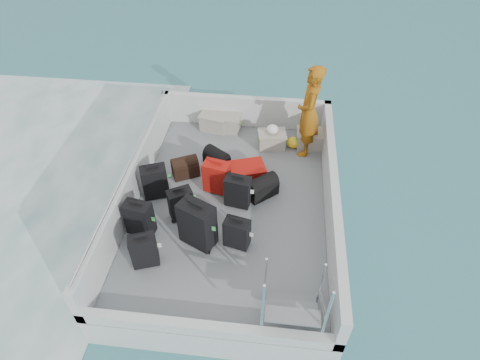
# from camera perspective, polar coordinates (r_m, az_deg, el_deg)

# --- Properties ---
(ground) EXTENTS (160.00, 160.00, 0.00)m
(ground) POSITION_cam_1_polar(r_m,az_deg,el_deg) (7.63, -1.26, -6.47)
(ground) COLOR #1C5C64
(ground) RESTS_ON ground
(ferry_hull) EXTENTS (3.60, 5.00, 0.60)m
(ferry_hull) POSITION_cam_1_polar(r_m,az_deg,el_deg) (7.41, -1.30, -4.97)
(ferry_hull) COLOR silver
(ferry_hull) RESTS_ON ground
(deck) EXTENTS (3.30, 4.70, 0.02)m
(deck) POSITION_cam_1_polar(r_m,az_deg,el_deg) (7.18, -1.34, -3.31)
(deck) COLOR gray
(deck) RESTS_ON ferry_hull
(deck_fittings) EXTENTS (3.60, 5.00, 0.90)m
(deck_fittings) POSITION_cam_1_polar(r_m,az_deg,el_deg) (6.66, 1.21, -3.26)
(deck_fittings) COLOR silver
(deck_fittings) RESTS_ON deck
(suitcase_0) EXTENTS (0.45, 0.34, 0.61)m
(suitcase_0) POSITION_cam_1_polar(r_m,az_deg,el_deg) (6.26, -13.48, -9.80)
(suitcase_0) COLOR black
(suitcase_0) RESTS_ON deck
(suitcase_1) EXTENTS (0.48, 0.33, 0.65)m
(suitcase_1) POSITION_cam_1_polar(r_m,az_deg,el_deg) (6.68, -14.11, -5.36)
(suitcase_1) COLOR black
(suitcase_1) RESTS_ON deck
(suitcase_2) EXTENTS (0.51, 0.41, 0.64)m
(suitcase_2) POSITION_cam_1_polar(r_m,az_deg,el_deg) (7.25, -12.00, -0.30)
(suitcase_2) COLOR black
(suitcase_2) RESTS_ON deck
(suitcase_3) EXTENTS (0.64, 0.53, 0.83)m
(suitcase_3) POSITION_cam_1_polar(r_m,az_deg,el_deg) (6.31, -6.09, -6.35)
(suitcase_3) COLOR black
(suitcase_3) RESTS_ON deck
(suitcase_4) EXTENTS (0.46, 0.41, 0.59)m
(suitcase_4) POSITION_cam_1_polar(r_m,az_deg,el_deg) (6.81, -8.40, -3.40)
(suitcase_4) COLOR black
(suitcase_4) RESTS_ON deck
(suitcase_5) EXTENTS (0.51, 0.37, 0.63)m
(suitcase_5) POSITION_cam_1_polar(r_m,az_deg,el_deg) (7.20, -3.33, 0.38)
(suitcase_5) COLOR #AD150D
(suitcase_5) RESTS_ON deck
(suitcase_6) EXTENTS (0.44, 0.32, 0.55)m
(suitcase_6) POSITION_cam_1_polar(r_m,az_deg,el_deg) (6.35, -0.44, -7.62)
(suitcase_6) COLOR black
(suitcase_6) RESTS_ON deck
(suitcase_7) EXTENTS (0.47, 0.32, 0.61)m
(suitcase_7) POSITION_cam_1_polar(r_m,az_deg,el_deg) (6.93, -0.33, -1.69)
(suitcase_7) COLOR black
(suitcase_7) RESTS_ON deck
(suitcase_8) EXTENTS (0.83, 0.67, 0.28)m
(suitcase_8) POSITION_cam_1_polar(r_m,az_deg,el_deg) (7.56, 0.82, 1.15)
(suitcase_8) COLOR #AD150D
(suitcase_8) RESTS_ON deck
(duffel_0) EXTENTS (0.57, 0.49, 0.32)m
(duffel_0) POSITION_cam_1_polar(r_m,az_deg,el_deg) (7.68, -7.79, 1.65)
(duffel_0) COLOR black
(duffel_0) RESTS_ON deck
(duffel_1) EXTENTS (0.56, 0.52, 0.32)m
(duffel_1) POSITION_cam_1_polar(r_m,az_deg,el_deg) (7.80, -3.33, 2.83)
(duffel_1) COLOR black
(duffel_1) RESTS_ON deck
(duffel_2) EXTENTS (0.61, 0.58, 0.32)m
(duffel_2) POSITION_cam_1_polar(r_m,az_deg,el_deg) (7.21, 3.19, -1.21)
(duffel_2) COLOR black
(duffel_2) RESTS_ON deck
(crate_0) EXTENTS (0.63, 0.49, 0.34)m
(crate_0) POSITION_cam_1_polar(r_m,az_deg,el_deg) (8.81, -3.65, 8.20)
(crate_0) COLOR #AFA798
(crate_0) RESTS_ON deck
(crate_1) EXTENTS (0.60, 0.44, 0.34)m
(crate_1) POSITION_cam_1_polar(r_m,az_deg,el_deg) (8.77, -1.89, 8.10)
(crate_1) COLOR #AFA798
(crate_1) RESTS_ON deck
(crate_2) EXTENTS (0.58, 0.44, 0.32)m
(crate_2) POSITION_cam_1_polar(r_m,az_deg,el_deg) (8.31, 4.54, 5.65)
(crate_2) COLOR #AFA798
(crate_2) RESTS_ON deck
(crate_3) EXTENTS (0.58, 0.40, 0.34)m
(crate_3) POSITION_cam_1_polar(r_m,az_deg,el_deg) (8.40, 10.08, 5.64)
(crate_3) COLOR #AFA798
(crate_3) RESTS_ON deck
(yellow_bag) EXTENTS (0.28, 0.26, 0.22)m
(yellow_bag) POSITION_cam_1_polar(r_m,az_deg,el_deg) (8.38, 7.57, 5.31)
(yellow_bag) COLOR yellow
(yellow_bag) RESTS_ON deck
(white_bag) EXTENTS (0.24, 0.24, 0.18)m
(white_bag) POSITION_cam_1_polar(r_m,az_deg,el_deg) (8.16, 4.63, 7.03)
(white_bag) COLOR white
(white_bag) RESTS_ON crate_2
(passenger) EXTENTS (0.47, 0.71, 1.88)m
(passenger) POSITION_cam_1_polar(r_m,az_deg,el_deg) (7.83, 9.77, 9.50)
(passenger) COLOR orange
(passenger) RESTS_ON deck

